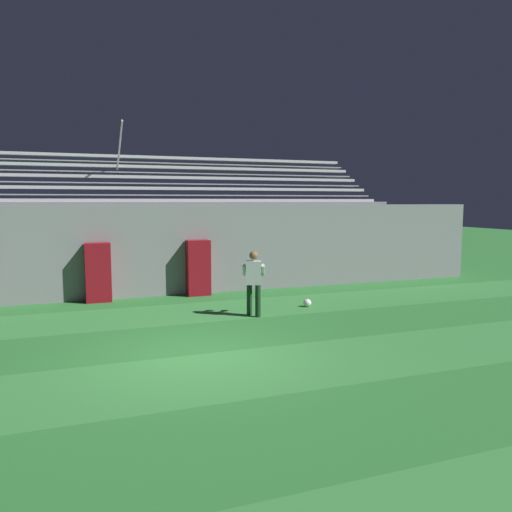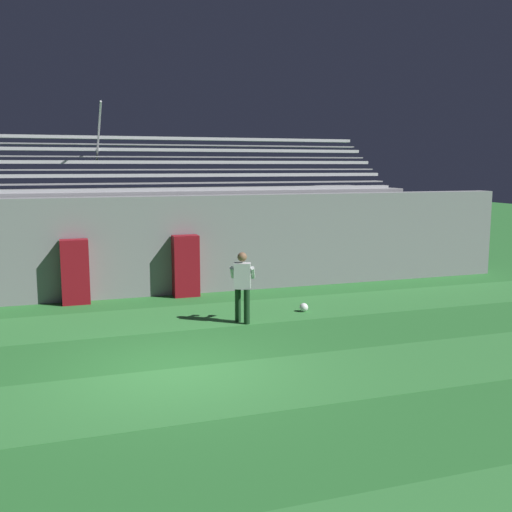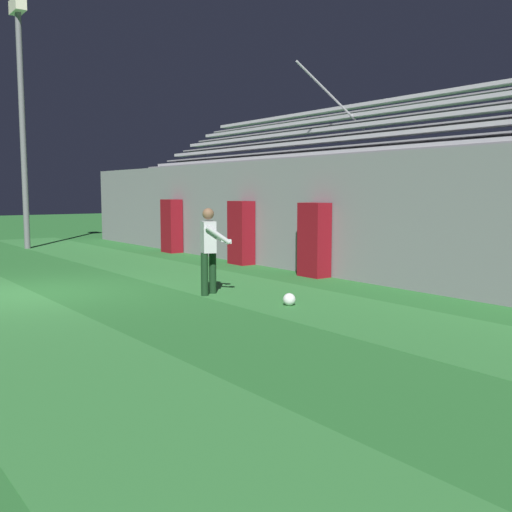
{
  "view_description": "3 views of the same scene",
  "coord_description": "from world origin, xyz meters",
  "px_view_note": "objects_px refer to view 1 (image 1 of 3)",
  "views": [
    {
      "loc": [
        -2.15,
        -9.07,
        2.93
      ],
      "look_at": [
        2.6,
        3.76,
        1.42
      ],
      "focal_mm": 35.0,
      "sensor_mm": 36.0,
      "label": 1
    },
    {
      "loc": [
        -1.9,
        -10.33,
        3.64
      ],
      "look_at": [
        2.96,
        4.14,
        1.33
      ],
      "focal_mm": 42.0,
      "sensor_mm": 36.0,
      "label": 2
    },
    {
      "loc": [
        11.87,
        -3.34,
        1.99
      ],
      "look_at": [
        3.38,
        2.88,
        0.85
      ],
      "focal_mm": 42.0,
      "sensor_mm": 36.0,
      "label": 3
    }
  ],
  "objects_px": {
    "soccer_ball": "(307,303)",
    "padding_pillar_gate_right": "(198,268)",
    "padding_pillar_gate_left": "(98,273)",
    "goalkeeper": "(254,279)"
  },
  "relations": [
    {
      "from": "soccer_ball",
      "to": "padding_pillar_gate_right",
      "type": "bearing_deg",
      "value": 131.55
    },
    {
      "from": "padding_pillar_gate_right",
      "to": "soccer_ball",
      "type": "bearing_deg",
      "value": -48.45
    },
    {
      "from": "padding_pillar_gate_left",
      "to": "soccer_ball",
      "type": "relative_size",
      "value": 7.84
    },
    {
      "from": "padding_pillar_gate_left",
      "to": "soccer_ball",
      "type": "distance_m",
      "value": 6.1
    },
    {
      "from": "padding_pillar_gate_left",
      "to": "padding_pillar_gate_right",
      "type": "height_order",
      "value": "same"
    },
    {
      "from": "padding_pillar_gate_left",
      "to": "padding_pillar_gate_right",
      "type": "xyz_separation_m",
      "value": [
        2.97,
        0.0,
        0.0
      ]
    },
    {
      "from": "padding_pillar_gate_right",
      "to": "goalkeeper",
      "type": "xyz_separation_m",
      "value": [
        0.65,
        -3.26,
        0.09
      ]
    },
    {
      "from": "padding_pillar_gate_left",
      "to": "goalkeeper",
      "type": "relative_size",
      "value": 1.03
    },
    {
      "from": "padding_pillar_gate_left",
      "to": "goalkeeper",
      "type": "distance_m",
      "value": 4.87
    },
    {
      "from": "soccer_ball",
      "to": "goalkeeper",
      "type": "bearing_deg",
      "value": -163.59
    }
  ]
}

